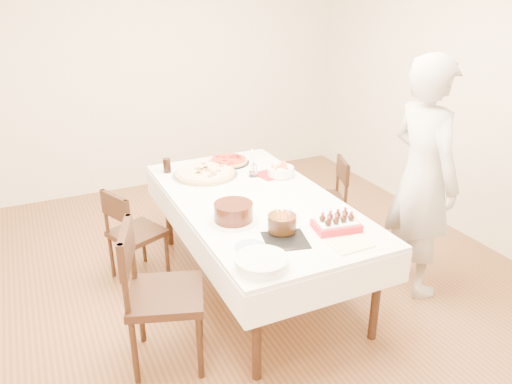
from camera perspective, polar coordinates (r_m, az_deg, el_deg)
name	(u,v)px	position (r m, az deg, el deg)	size (l,w,h in m)	color
floor	(251,286)	(4.09, -0.63, -10.67)	(5.00, 5.00, 0.00)	brown
wall_back	(157,69)	(5.84, -11.28, 13.61)	(4.50, 0.04, 2.70)	beige
wall_right	(483,94)	(4.88, 24.48, 10.16)	(0.04, 5.00, 2.70)	beige
dining_table	(256,243)	(3.93, 0.00, -5.84)	(1.14, 2.14, 0.75)	white
chair_right_savory	(323,200)	(4.68, 7.70, -0.86)	(0.40, 0.40, 0.78)	#321D10
chair_left_savory	(137,233)	(4.14, -13.44, -4.58)	(0.41, 0.41, 0.80)	#321D10
chair_left_dessert	(166,295)	(3.19, -10.24, -11.56)	(0.50, 0.50, 0.97)	#321D10
person	(422,178)	(3.90, 18.48, 1.49)	(0.67, 0.44, 1.83)	beige
pizza_white	(205,173)	(4.23, -5.84, 2.15)	(0.55, 0.55, 0.04)	beige
pizza_pepperoni	(229,161)	(4.50, -3.15, 3.58)	(0.37, 0.37, 0.04)	red
red_placemat	(270,175)	(4.23, 1.57, 1.98)	(0.23, 0.23, 0.01)	#B21E1E
pasta_bowl	(281,171)	(4.20, 2.84, 2.41)	(0.22, 0.22, 0.07)	white
taper_candle	(252,163)	(4.15, -0.47, 3.37)	(0.05, 0.05, 0.25)	white
shaker_pair	(255,171)	(4.17, -0.07, 2.43)	(0.09, 0.09, 0.11)	white
cola_glass	(167,166)	(4.33, -10.14, 3.00)	(0.07, 0.07, 0.12)	black
layer_cake	(233,212)	(3.40, -2.59, -2.34)	(0.34, 0.34, 0.13)	#35160D
cake_board	(285,240)	(3.19, 3.39, -5.55)	(0.27, 0.27, 0.01)	black
birthday_cake	(282,218)	(3.25, 3.00, -3.02)	(0.19, 0.19, 0.17)	#351E0E
strawberry_box	(336,224)	(3.35, 9.17, -3.64)	(0.30, 0.20, 0.07)	#B3141F
box_lid	(351,246)	(3.18, 10.77, -6.03)	(0.26, 0.17, 0.02)	beige
plate_stack	(262,262)	(2.89, 0.63, -8.03)	(0.31, 0.31, 0.06)	white
china_plate	(250,247)	(3.10, -0.65, -6.29)	(0.20, 0.20, 0.01)	white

